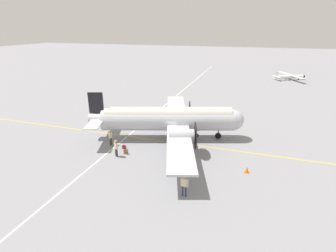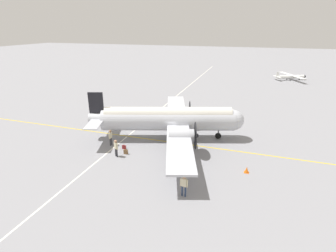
% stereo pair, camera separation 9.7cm
% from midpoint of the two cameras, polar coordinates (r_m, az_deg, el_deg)
% --- Properties ---
extents(ground_plane, '(300.00, 300.00, 0.00)m').
position_cam_midpoint_polar(ground_plane, '(30.49, -0.09, -2.74)').
color(ground_plane, gray).
extents(apron_line_eastwest, '(120.00, 0.16, 0.01)m').
position_cam_midpoint_polar(apron_line_eastwest, '(29.74, -0.62, -3.37)').
color(apron_line_eastwest, gold).
rests_on(apron_line_eastwest, ground_plane).
extents(apron_line_northsouth, '(0.16, 120.00, 0.01)m').
position_cam_midpoint_polar(apron_line_northsouth, '(32.20, -8.20, -1.64)').
color(apron_line_northsouth, silver).
rests_on(apron_line_northsouth, ground_plane).
extents(airliner_main, '(17.46, 22.42, 5.48)m').
position_cam_midpoint_polar(airliner_main, '(29.61, 0.66, 1.57)').
color(airliner_main, silver).
rests_on(airliner_main, ground_plane).
extents(crew_foreground, '(0.64, 0.35, 1.89)m').
position_cam_midpoint_polar(crew_foreground, '(20.22, 3.46, -12.24)').
color(crew_foreground, navy).
rests_on(crew_foreground, ground_plane).
extents(passenger_boarding, '(0.29, 0.62, 1.80)m').
position_cam_midpoint_polar(passenger_boarding, '(29.05, -12.51, -2.13)').
color(passenger_boarding, '#2D2D33').
rests_on(passenger_boarding, ground_plane).
extents(ramp_agent, '(0.55, 0.38, 1.82)m').
position_cam_midpoint_polar(ramp_agent, '(26.44, -11.35, -4.40)').
color(ramp_agent, '#2D2D33').
rests_on(ramp_agent, ground_plane).
extents(suitcase_near_door, '(0.42, 0.18, 0.50)m').
position_cam_midpoint_polar(suitcase_near_door, '(27.17, -9.26, -5.59)').
color(suitcase_near_door, brown).
rests_on(suitcase_near_door, ground_plane).
extents(suitcase_upright_spare, '(0.41, 0.15, 0.47)m').
position_cam_midpoint_polar(suitcase_upright_spare, '(28.25, -9.62, -4.58)').
color(suitcase_upright_spare, maroon).
rests_on(suitcase_upright_spare, ground_plane).
extents(light_aircraft_distant, '(7.62, 9.76, 1.99)m').
position_cam_midpoint_polar(light_aircraft_distant, '(71.03, 25.08, 9.73)').
color(light_aircraft_distant, white).
rests_on(light_aircraft_distant, ground_plane).
extents(traffic_cone, '(0.43, 0.43, 0.56)m').
position_cam_midpoint_polar(traffic_cone, '(24.64, 16.68, -9.11)').
color(traffic_cone, orange).
rests_on(traffic_cone, ground_plane).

